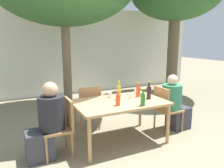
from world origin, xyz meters
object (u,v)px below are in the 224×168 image
(patio_chair_0, at_px, (62,124))
(soda_bottle_1, at_px, (138,91))
(patio_chair_2, at_px, (88,105))
(person_seated_0, at_px, (47,124))
(green_bottle_2, at_px, (143,99))
(drinking_glass_1, at_px, (130,96))
(oil_cruet_0, at_px, (119,92))
(patio_chair_1, at_px, (165,106))
(wine_bottle_3, at_px, (149,92))
(dining_table_front, at_px, (120,105))
(person_seated_1, at_px, (175,105))
(soda_bottle_4, at_px, (118,100))
(drinking_glass_2, at_px, (136,92))
(drinking_glass_0, at_px, (110,95))

(patio_chair_0, height_order, soda_bottle_1, soda_bottle_1)
(patio_chair_2, relative_size, person_seated_0, 0.76)
(green_bottle_2, height_order, drinking_glass_1, green_bottle_2)
(oil_cruet_0, bearing_deg, patio_chair_1, -7.29)
(patio_chair_2, xyz_separation_m, wine_bottle_3, (0.85, -0.82, 0.36))
(wine_bottle_3, bearing_deg, patio_chair_1, 11.48)
(dining_table_front, bearing_deg, drinking_glass_1, 18.42)
(person_seated_1, relative_size, soda_bottle_4, 4.50)
(person_seated_1, xyz_separation_m, oil_cruet_0, (-1.20, 0.12, 0.36))
(patio_chair_1, distance_m, soda_bottle_1, 0.66)
(patio_chair_2, bearing_deg, soda_bottle_1, 141.88)
(drinking_glass_2, bearing_deg, drinking_glass_0, 178.43)
(patio_chair_1, xyz_separation_m, wine_bottle_3, (-0.47, -0.10, 0.36))
(soda_bottle_1, distance_m, green_bottle_2, 0.57)
(patio_chair_1, xyz_separation_m, drinking_glass_0, (-1.06, 0.30, 0.29))
(patio_chair_0, bearing_deg, dining_table_front, 90.00)
(drinking_glass_0, height_order, drinking_glass_2, drinking_glass_0)
(drinking_glass_0, bearing_deg, dining_table_front, -80.93)
(patio_chair_0, bearing_deg, soda_bottle_4, 76.96)
(oil_cruet_0, bearing_deg, wine_bottle_3, -24.04)
(soda_bottle_1, distance_m, wine_bottle_3, 0.24)
(patio_chair_2, bearing_deg, dining_table_front, 113.22)
(patio_chair_0, relative_size, green_bottle_2, 3.14)
(patio_chair_0, bearing_deg, drinking_glass_2, 100.44)
(patio_chair_1, bearing_deg, wine_bottle_3, 101.48)
(patio_chair_2, xyz_separation_m, drinking_glass_1, (0.58, -0.64, 0.28))
(person_seated_0, xyz_separation_m, soda_bottle_1, (1.70, 0.12, 0.31))
(green_bottle_2, relative_size, drinking_glass_0, 2.64)
(dining_table_front, distance_m, green_bottle_2, 0.48)
(patio_chair_2, relative_size, soda_bottle_1, 3.29)
(patio_chair_2, relative_size, soda_bottle_4, 3.58)
(soda_bottle_1, xyz_separation_m, green_bottle_2, (-0.25, -0.52, 0.01))
(patio_chair_2, height_order, drinking_glass_1, patio_chair_2)
(drinking_glass_0, xyz_separation_m, drinking_glass_2, (0.56, -0.02, -0.01))
(person_seated_1, distance_m, wine_bottle_3, 0.80)
(person_seated_1, height_order, oil_cruet_0, person_seated_1)
(wine_bottle_3, xyz_separation_m, drinking_glass_2, (-0.03, 0.38, -0.08))
(person_seated_1, height_order, soda_bottle_1, person_seated_1)
(patio_chair_0, xyz_separation_m, person_seated_1, (2.26, -0.00, 0.00))
(patio_chair_2, distance_m, drinking_glass_2, 0.98)
(dining_table_front, distance_m, soda_bottle_1, 0.51)
(green_bottle_2, bearing_deg, soda_bottle_1, 64.61)
(person_seated_0, relative_size, soda_bottle_4, 4.71)
(soda_bottle_1, xyz_separation_m, soda_bottle_4, (-0.60, -0.33, -0.01))
(person_seated_1, bearing_deg, drinking_glass_2, 69.13)
(person_seated_1, relative_size, green_bottle_2, 3.95)
(dining_table_front, bearing_deg, oil_cruet_0, 68.84)
(wine_bottle_3, bearing_deg, patio_chair_0, 176.46)
(patio_chair_2, xyz_separation_m, drinking_glass_2, (0.82, -0.45, 0.28))
(patio_chair_0, bearing_deg, patio_chair_1, 90.00)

